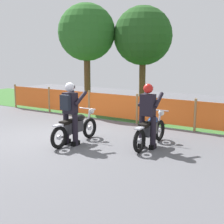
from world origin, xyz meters
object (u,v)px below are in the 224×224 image
(motorcycle_trailing, at_px, (150,130))
(motorcycle_lead, at_px, (75,127))
(rider_lead, at_px, (70,110))
(rider_trailing, at_px, (148,113))

(motorcycle_trailing, bearing_deg, motorcycle_lead, 111.21)
(rider_lead, bearing_deg, motorcycle_lead, 0.51)
(motorcycle_lead, distance_m, rider_lead, 0.55)
(motorcycle_lead, height_order, motorcycle_trailing, motorcycle_trailing)
(motorcycle_lead, height_order, rider_lead, rider_lead)
(motorcycle_lead, xyz_separation_m, rider_lead, (0.00, -0.21, 0.51))
(rider_trailing, bearing_deg, rider_lead, 111.67)
(motorcycle_lead, bearing_deg, rider_lead, -179.49)
(motorcycle_lead, xyz_separation_m, motorcycle_trailing, (1.87, 0.85, 0.00))
(motorcycle_trailing, relative_size, rider_lead, 1.14)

